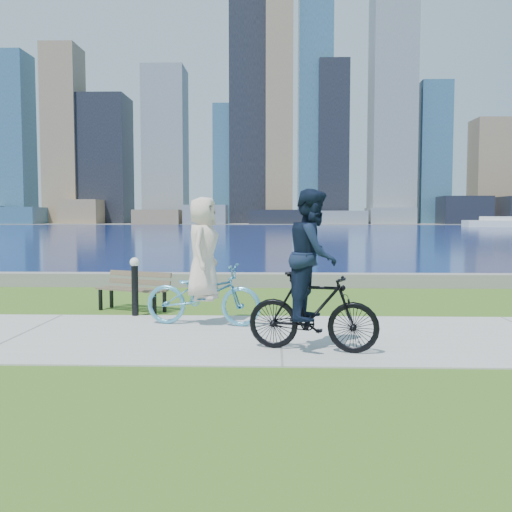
{
  "coord_description": "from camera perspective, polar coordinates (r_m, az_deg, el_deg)",
  "views": [
    {
      "loc": [
        -0.12,
        -8.55,
        1.83
      ],
      "look_at": [
        -0.43,
        1.95,
        1.1
      ],
      "focal_mm": 40.0,
      "sensor_mm": 36.0,
      "label": 1
    }
  ],
  "objects": [
    {
      "name": "ferry_far",
      "position": [
        105.36,
        23.62,
        3.08
      ],
      "size": [
        13.33,
        3.81,
        1.81
      ],
      "color": "silver",
      "rests_on": "ground"
    },
    {
      "name": "park_bench",
      "position": [
        11.33,
        -12.05,
        -3.05
      ],
      "size": [
        1.53,
        1.04,
        0.75
      ],
      "rotation": [
        0.0,
        0.0,
        -0.41
      ],
      "color": "black",
      "rests_on": "ground"
    },
    {
      "name": "cyclist_man",
      "position": [
        7.67,
        5.71,
        -2.75
      ],
      "size": [
        0.93,
        1.84,
        2.18
      ],
      "rotation": [
        0.0,
        0.0,
        1.32
      ],
      "color": "black",
      "rests_on": "ground"
    },
    {
      "name": "bay_water",
      "position": [
        80.57,
        1.77,
        2.7
      ],
      "size": [
        320.0,
        131.0,
        0.01
      ],
      "primitive_type": "cube",
      "color": "navy",
      "rests_on": "ground"
    },
    {
      "name": "bollard_lamp",
      "position": [
        10.63,
        -12.02,
        -2.64
      ],
      "size": [
        0.18,
        0.18,
        1.09
      ],
      "color": "black",
      "rests_on": "ground"
    },
    {
      "name": "ground",
      "position": [
        8.74,
        2.45,
        -8.12
      ],
      "size": [
        320.0,
        320.0,
        0.0
      ],
      "primitive_type": "plane",
      "color": "#365C18",
      "rests_on": "ground"
    },
    {
      "name": "cyclist_woman",
      "position": [
        9.52,
        -5.31,
        -2.18
      ],
      "size": [
        0.96,
        2.03,
        2.13
      ],
      "rotation": [
        0.0,
        0.0,
        1.43
      ],
      "color": "#54A8CD",
      "rests_on": "ground"
    },
    {
      "name": "far_shore",
      "position": [
        138.56,
        1.73,
        3.26
      ],
      "size": [
        320.0,
        30.0,
        0.12
      ],
      "primitive_type": "cube",
      "color": "gray",
      "rests_on": "ground"
    },
    {
      "name": "concrete_path",
      "position": [
        8.74,
        2.45,
        -8.05
      ],
      "size": [
        80.0,
        3.5,
        0.02
      ],
      "primitive_type": "cube",
      "color": "#A6A5A0",
      "rests_on": "ground"
    },
    {
      "name": "seawall",
      "position": [
        14.84,
        2.14,
        -2.42
      ],
      "size": [
        90.0,
        0.5,
        0.35
      ],
      "primitive_type": "cube",
      "color": "slate",
      "rests_on": "ground"
    },
    {
      "name": "city_skyline",
      "position": [
        139.34,
        1.18,
        12.29
      ],
      "size": [
        175.2,
        22.34,
        76.0
      ],
      "color": "slate",
      "rests_on": "ground"
    }
  ]
}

